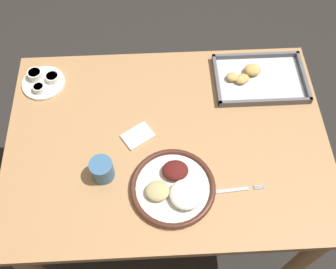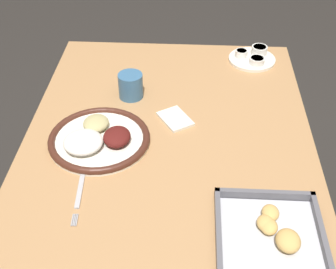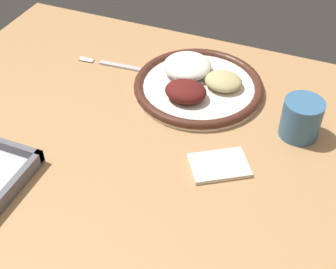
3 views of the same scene
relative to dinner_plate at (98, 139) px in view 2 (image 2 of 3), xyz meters
The scene contains 7 objects.
dining_table 0.23m from the dinner_plate, 93.54° to the left, with size 1.13×0.80×0.71m.
dinner_plate is the anchor object (origin of this frame).
fork 0.18m from the dinner_plate, ahead, with size 0.21×0.03×0.00m.
saucer_plate 0.66m from the dinner_plate, 135.76° to the left, with size 0.16×0.16×0.04m.
baking_tray 0.55m from the dinner_plate, 51.73° to the left, with size 0.34×0.24×0.04m.
drinking_cup 0.24m from the dinner_plate, 164.69° to the left, with size 0.08×0.08×0.08m.
napkin 0.24m from the dinner_plate, 119.19° to the left, with size 0.13×0.12×0.01m.
Camera 2 is at (0.98, 0.05, 1.54)m, focal length 50.00 mm.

